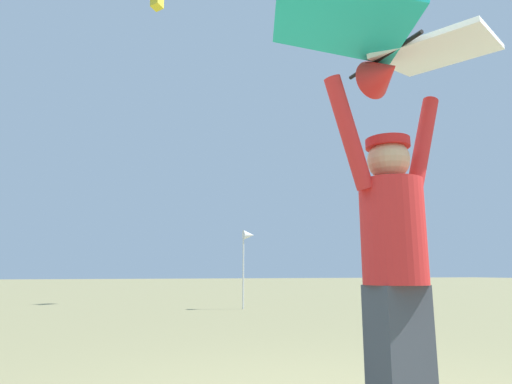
{
  "coord_description": "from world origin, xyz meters",
  "views": [
    {
      "loc": [
        -1.26,
        -2.13,
        0.89
      ],
      "look_at": [
        0.15,
        2.17,
        1.73
      ],
      "focal_mm": 30.08,
      "sensor_mm": 36.0,
      "label": 1
    }
  ],
  "objects": [
    {
      "name": "kite_flyer_person",
      "position": [
        0.15,
        -0.17,
        0.94
      ],
      "size": [
        0.81,
        0.38,
        1.92
      ],
      "color": "#424751",
      "rests_on": "ground"
    },
    {
      "name": "held_stunt_kite",
      "position": [
        0.16,
        -0.23,
        2.13
      ],
      "size": [
        1.58,
        0.92,
        0.38
      ],
      "color": "black"
    },
    {
      "name": "distant_kite_yellow_low_left",
      "position": [
        0.35,
        21.93,
        17.03
      ],
      "size": [
        0.84,
        0.95,
        1.05
      ],
      "color": "yellow"
    },
    {
      "name": "marker_flag",
      "position": [
        1.94,
        8.25,
        1.68
      ],
      "size": [
        0.3,
        0.24,
        1.93
      ],
      "color": "silver",
      "rests_on": "ground"
    }
  ]
}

